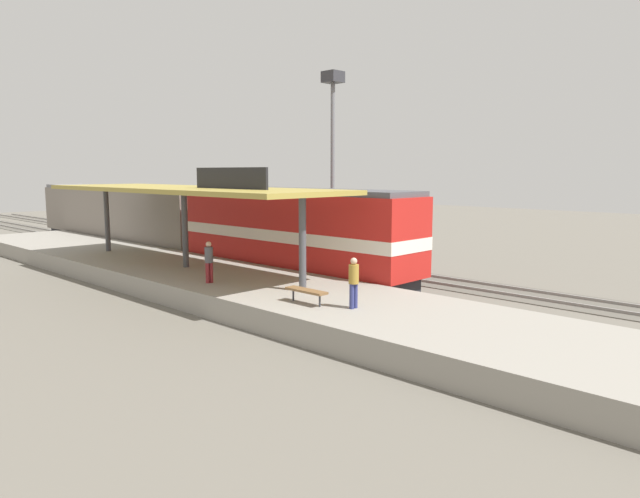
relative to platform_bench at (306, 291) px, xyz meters
The scene contains 11 objects.
ground_plane 12.58m from the platform_bench, 50.23° to the left, with size 120.00×120.00×0.00m, color #666056.
track_near 11.41m from the platform_bench, 58.03° to the left, with size 3.20×110.00×0.16m.
track_far 14.37m from the platform_bench, 42.20° to the left, with size 3.20×110.00×0.16m.
platform 9.75m from the platform_bench, 81.71° to the left, with size 6.00×44.00×0.90m, color gray.
station_canopy 10.14m from the platform_bench, 81.63° to the left, with size 5.20×18.00×4.70m.
platform_bench is the anchor object (origin of this frame).
locomotive 9.29m from the platform_bench, 49.42° to the left, with size 2.93×14.43×4.44m.
passenger_carriage_single 25.73m from the platform_bench, 76.51° to the left, with size 2.90×20.00×4.24m.
light_mast 19.33m from the platform_bench, 39.92° to the left, with size 1.10×1.10×11.70m.
person_waiting 1.80m from the platform_bench, 69.01° to the right, with size 0.34×0.34×1.71m.
person_walking 5.54m from the platform_bench, 91.35° to the left, with size 0.34×0.34×1.71m.
Camera 1 is at (-19.56, -23.39, 5.42)m, focal length 32.16 mm.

